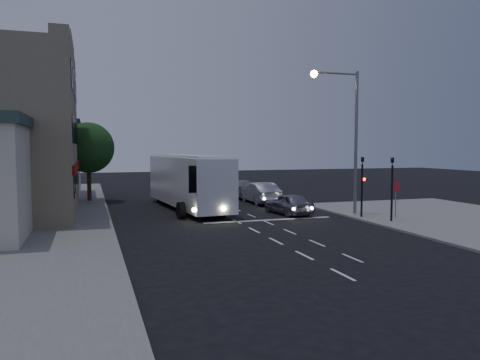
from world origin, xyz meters
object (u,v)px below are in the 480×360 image
object	(u,v)px
car_sedan_a	(260,193)
traffic_signal_side	(392,181)
traffic_signal_main	(362,179)
streetlight	(347,125)
car_sedan_b	(239,188)
car_suv	(289,204)
street_tree	(88,145)
tour_bus	(187,180)
regulatory_sign	(396,193)

from	to	relation	value
car_sedan_a	traffic_signal_side	distance (m)	12.00
traffic_signal_main	traffic_signal_side	size ratio (longest dim) A/B	1.00
streetlight	car_sedan_b	bearing A→B (deg)	103.51
car_suv	traffic_signal_main	distance (m)	4.95
car_sedan_b	street_tree	world-z (taller)	street_tree
traffic_signal_main	traffic_signal_side	xyz separation A→B (m)	(0.70, -1.98, 0.00)
traffic_signal_main	tour_bus	bearing A→B (deg)	140.39
car_suv	regulatory_sign	world-z (taller)	regulatory_sign
car_suv	streetlight	world-z (taller)	streetlight
car_suv	traffic_signal_main	size ratio (longest dim) A/B	1.00
tour_bus	car_suv	distance (m)	7.46
traffic_signal_side	street_tree	distance (m)	23.24
traffic_signal_main	street_tree	distance (m)	21.38
traffic_signal_side	car_sedan_a	bearing A→B (deg)	109.03
tour_bus	regulatory_sign	bearing A→B (deg)	-43.39
street_tree	regulatory_sign	bearing A→B (deg)	-41.08
tour_bus	regulatory_sign	size ratio (longest dim) A/B	5.73
car_suv	traffic_signal_side	distance (m)	6.77
tour_bus	street_tree	size ratio (longest dim) A/B	2.03
regulatory_sign	street_tree	distance (m)	23.40
tour_bus	traffic_signal_main	bearing A→B (deg)	-44.63
tour_bus	traffic_signal_side	world-z (taller)	traffic_signal_side
car_sedan_a	traffic_signal_main	bearing A→B (deg)	108.69
car_sedan_a	traffic_signal_side	bearing A→B (deg)	108.79
tour_bus	car_sedan_a	world-z (taller)	tour_bus
car_sedan_b	traffic_signal_main	distance (m)	14.62
car_sedan_b	regulatory_sign	xyz separation A→B (m)	(5.01, -15.15, 0.84)
traffic_signal_main	streetlight	size ratio (longest dim) A/B	0.46
streetlight	regulatory_sign	bearing A→B (deg)	-51.25
car_suv	regulatory_sign	xyz separation A→B (m)	(5.22, -4.04, 0.90)
car_sedan_a	regulatory_sign	world-z (taller)	regulatory_sign
car_sedan_b	streetlight	bearing A→B (deg)	105.31
traffic_signal_side	regulatory_sign	distance (m)	1.61
traffic_signal_main	regulatory_sign	xyz separation A→B (m)	(1.70, -1.01, -0.82)
car_suv	streetlight	bearing A→B (deg)	146.35
traffic_signal_side	street_tree	xyz separation A→B (m)	(-16.51, 16.22, 2.08)
car_sedan_b	tour_bus	bearing A→B (deg)	49.55
regulatory_sign	car_sedan_a	bearing A→B (deg)	115.38
regulatory_sign	streetlight	distance (m)	5.18
street_tree	car_sedan_a	bearing A→B (deg)	-21.52
tour_bus	traffic_signal_main	distance (m)	11.98
car_sedan_a	car_sedan_b	world-z (taller)	car_sedan_a
tour_bus	car_sedan_b	bearing A→B (deg)	42.72
tour_bus	traffic_signal_main	world-z (taller)	traffic_signal_main
car_sedan_b	street_tree	distance (m)	13.04
traffic_signal_main	regulatory_sign	size ratio (longest dim) A/B	1.86
car_suv	traffic_signal_main	bearing A→B (deg)	131.81
car_sedan_a	street_tree	world-z (taller)	street_tree
car_sedan_b	street_tree	bearing A→B (deg)	1.32
street_tree	streetlight	bearing A→B (deg)	-39.51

